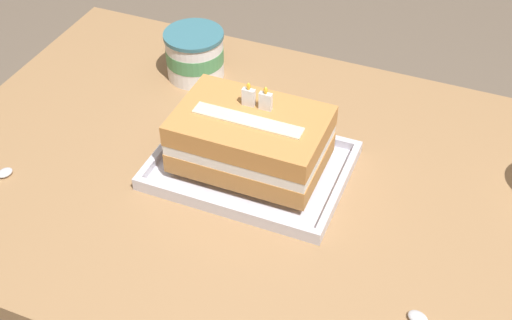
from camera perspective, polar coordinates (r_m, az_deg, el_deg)
The scene contains 4 objects.
dining_table at distance 1.24m, azimuth 0.41°, elevation -4.70°, with size 1.18×0.79×0.72m.
foil_tray at distance 1.17m, azimuth -0.44°, elevation -0.63°, with size 0.33×0.24×0.02m.
birthday_cake at distance 1.13m, azimuth -0.45°, elevation 1.81°, with size 0.25×0.16×0.14m.
ice_cream_tub at distance 1.39m, azimuth -5.18°, elevation 8.87°, with size 0.12×0.12×0.10m.
Camera 1 is at (0.32, -0.80, 1.52)m, focal length 47.43 mm.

